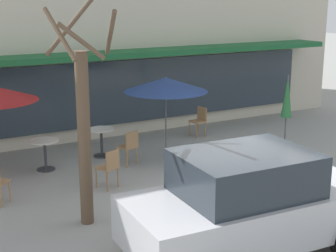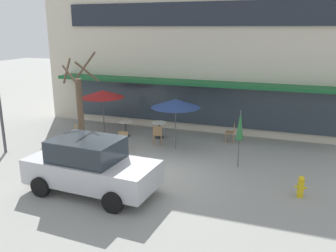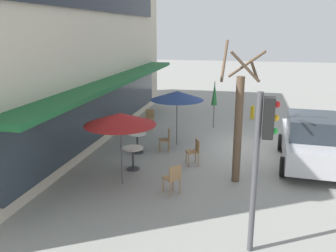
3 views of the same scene
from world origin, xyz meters
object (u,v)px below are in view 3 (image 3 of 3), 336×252
at_px(patio_umbrella_green_folded, 177,95).
at_px(cafe_chair_0, 150,118).
at_px(street_tree, 238,121).
at_px(patio_umbrella_corner_open, 214,94).
at_px(cafe_chair_2, 173,177).
at_px(cafe_chair_3, 194,150).
at_px(fire_hydrant, 252,112).
at_px(cafe_table_streetside, 137,140).
at_px(parked_sedan, 311,141).
at_px(cafe_chair_1, 166,139).
at_px(cafe_table_near_wall, 133,155).
at_px(traffic_light_pole, 262,148).
at_px(patio_umbrella_cream_folded, 120,119).

bearing_deg(patio_umbrella_green_folded, cafe_chair_0, 38.89).
bearing_deg(street_tree, patio_umbrella_corner_open, 11.82).
xyz_separation_m(cafe_chair_2, cafe_chair_3, (2.40, -0.25, 0.00)).
relative_size(street_tree, fire_hydrant, 6.00).
distance_m(cafe_table_streetside, parked_sedan, 6.16).
distance_m(cafe_chair_1, cafe_chair_2, 3.61).
relative_size(cafe_table_near_wall, cafe_table_streetside, 1.00).
height_order(cafe_chair_1, cafe_chair_3, same).
relative_size(patio_umbrella_green_folded, cafe_chair_2, 2.47).
xyz_separation_m(cafe_chair_3, street_tree, (-1.07, -1.44, 1.37)).
bearing_deg(cafe_table_streetside, patio_umbrella_corner_open, -30.66).
height_order(cafe_table_near_wall, cafe_chair_2, cafe_chair_2).
height_order(parked_sedan, traffic_light_pole, traffic_light_pole).
bearing_deg(cafe_chair_3, patio_umbrella_green_folded, 26.84).
bearing_deg(cafe_table_near_wall, cafe_chair_2, -132.37).
bearing_deg(street_tree, traffic_light_pole, -171.48).
bearing_deg(patio_umbrella_corner_open, cafe_table_near_wall, 159.87).
distance_m(cafe_chair_2, fire_hydrant, 9.79).
height_order(cafe_table_near_wall, patio_umbrella_cream_folded, patio_umbrella_cream_folded).
distance_m(cafe_table_near_wall, patio_umbrella_cream_folded, 1.90).
xyz_separation_m(patio_umbrella_green_folded, cafe_chair_1, (-0.93, 0.23, -1.50)).
height_order(patio_umbrella_green_folded, traffic_light_pole, traffic_light_pole).
distance_m(patio_umbrella_green_folded, fire_hydrant, 6.18).
xyz_separation_m(cafe_chair_0, parked_sedan, (-3.31, -6.60, 0.35)).
bearing_deg(patio_umbrella_cream_folded, cafe_chair_3, -43.16).
relative_size(patio_umbrella_cream_folded, cafe_chair_0, 2.47).
bearing_deg(patio_umbrella_green_folded, cafe_chair_2, -170.18).
bearing_deg(street_tree, cafe_chair_2, 128.19).
xyz_separation_m(parked_sedan, street_tree, (-1.89, 2.43, 1.01)).
height_order(cafe_table_near_wall, cafe_chair_0, cafe_chair_0).
height_order(cafe_chair_1, parked_sedan, parked_sedan).
height_order(cafe_table_streetside, patio_umbrella_corner_open, patio_umbrella_corner_open).
relative_size(patio_umbrella_green_folded, cafe_chair_3, 2.47).
height_order(cafe_chair_0, cafe_chair_2, same).
xyz_separation_m(cafe_table_near_wall, cafe_chair_1, (1.94, -0.69, 0.01)).
bearing_deg(cafe_chair_2, patio_umbrella_cream_folded, 77.21).
bearing_deg(patio_umbrella_green_folded, street_tree, -141.39).
bearing_deg(patio_umbrella_green_folded, cafe_chair_1, 166.26).
bearing_deg(patio_umbrella_cream_folded, cafe_chair_0, 7.71).
relative_size(patio_umbrella_green_folded, patio_umbrella_corner_open, 1.00).
distance_m(cafe_chair_2, parked_sedan, 5.24).
bearing_deg(traffic_light_pole, patio_umbrella_green_folded, 24.24).
distance_m(traffic_light_pole, fire_hydrant, 11.92).
relative_size(cafe_chair_1, fire_hydrant, 1.26).
height_order(cafe_chair_1, cafe_chair_2, same).
xyz_separation_m(cafe_chair_1, cafe_chair_3, (-1.07, -1.24, 0.00)).
bearing_deg(cafe_chair_3, parked_sedan, -78.02).
distance_m(cafe_chair_2, street_tree, 2.55).
bearing_deg(parked_sedan, cafe_chair_3, 101.98).
bearing_deg(parked_sedan, cafe_table_near_wall, 106.24).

